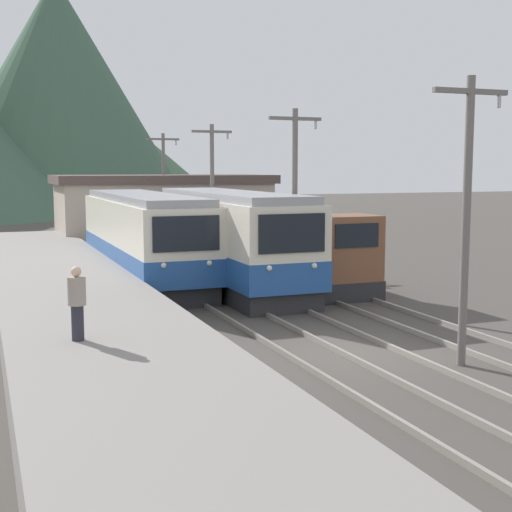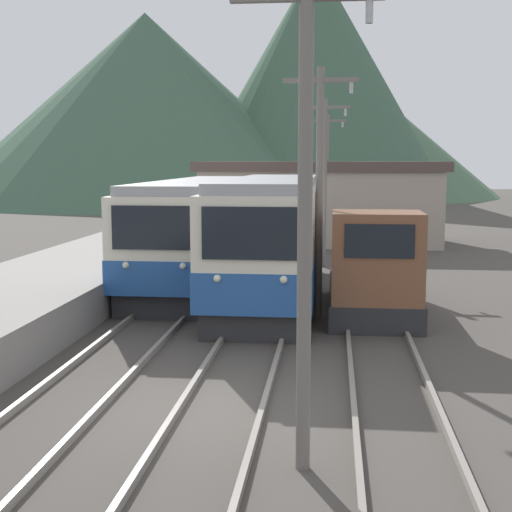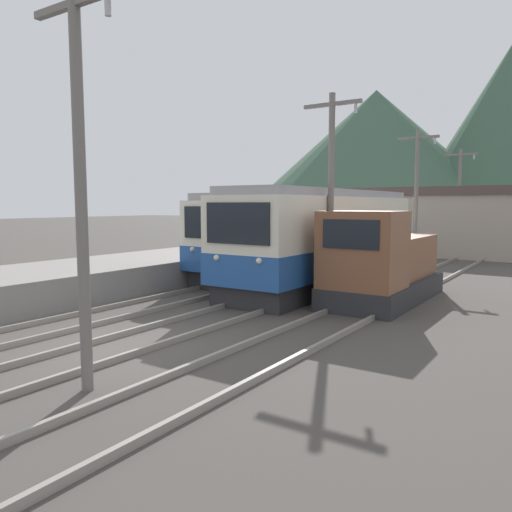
{
  "view_description": "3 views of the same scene",
  "coord_description": "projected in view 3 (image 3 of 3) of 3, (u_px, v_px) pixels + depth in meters",
  "views": [
    {
      "loc": [
        -8.82,
        -15.65,
        4.66
      ],
      "look_at": [
        -0.25,
        6.4,
        1.73
      ],
      "focal_mm": 50.0,
      "sensor_mm": 36.0,
      "label": 1
    },
    {
      "loc": [
        2.08,
        -11.59,
        4.29
      ],
      "look_at": [
        0.08,
        6.77,
        1.81
      ],
      "focal_mm": 50.0,
      "sensor_mm": 36.0,
      "label": 2
    },
    {
      "loc": [
        8.73,
        -7.37,
        3.19
      ],
      "look_at": [
        -0.96,
        7.19,
        1.38
      ],
      "focal_mm": 35.0,
      "sensor_mm": 36.0,
      "label": 3
    }
  ],
  "objects": [
    {
      "name": "catenary_mast_mid",
      "position": [
        331.0,
        189.0,
        16.21
      ],
      "size": [
        2.0,
        0.2,
        6.74
      ],
      "color": "slate",
      "rests_on": "ground"
    },
    {
      "name": "track_center",
      "position": [
        121.0,
        345.0,
        11.12
      ],
      "size": [
        1.54,
        60.0,
        0.14
      ],
      "color": "gray",
      "rests_on": "ground"
    },
    {
      "name": "catenary_mast_distant",
      "position": [
        459.0,
        197.0,
        32.19
      ],
      "size": [
        2.0,
        0.2,
        6.74
      ],
      "color": "slate",
      "rests_on": "ground"
    },
    {
      "name": "mountain_backdrop",
      "position": [
        459.0,
        155.0,
        71.66
      ],
      "size": [
        61.58,
        54.54,
        25.68
      ],
      "color": "#47664C",
      "rests_on": "ground"
    },
    {
      "name": "track_left",
      "position": [
        46.0,
        328.0,
        12.67
      ],
      "size": [
        1.54,
        60.0,
        0.14
      ],
      "color": "gray",
      "rests_on": "ground"
    },
    {
      "name": "station_building",
      "position": [
        450.0,
        221.0,
        31.78
      ],
      "size": [
        12.6,
        6.3,
        4.25
      ],
      "color": "#AD9E8E",
      "rests_on": "ground"
    },
    {
      "name": "ground_plane",
      "position": [
        115.0,
        347.0,
        11.24
      ],
      "size": [
        200.0,
        200.0,
        0.0
      ],
      "primitive_type": "plane",
      "color": "#47423D"
    },
    {
      "name": "catenary_mast_near",
      "position": [
        80.0,
        175.0,
        8.22
      ],
      "size": [
        2.0,
        0.2,
        6.74
      ],
      "color": "slate",
      "rests_on": "ground"
    },
    {
      "name": "track_right",
      "position": [
        229.0,
        369.0,
        9.47
      ],
      "size": [
        1.54,
        60.0,
        0.14
      ],
      "color": "gray",
      "rests_on": "ground"
    },
    {
      "name": "commuter_train_center",
      "position": [
        326.0,
        242.0,
        19.58
      ],
      "size": [
        2.84,
        12.04,
        3.75
      ],
      "color": "#28282B",
      "rests_on": "ground"
    },
    {
      "name": "shunting_locomotive",
      "position": [
        381.0,
        266.0,
        16.26
      ],
      "size": [
        2.4,
        5.89,
        3.0
      ],
      "color": "#28282B",
      "rests_on": "ground"
    },
    {
      "name": "commuter_train_left",
      "position": [
        297.0,
        237.0,
        23.36
      ],
      "size": [
        2.84,
        13.17,
        3.61
      ],
      "color": "#28282B",
      "rests_on": "ground"
    },
    {
      "name": "catenary_mast_far",
      "position": [
        416.0,
        194.0,
        24.2
      ],
      "size": [
        2.0,
        0.2,
        6.74
      ],
      "color": "slate",
      "rests_on": "ground"
    }
  ]
}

